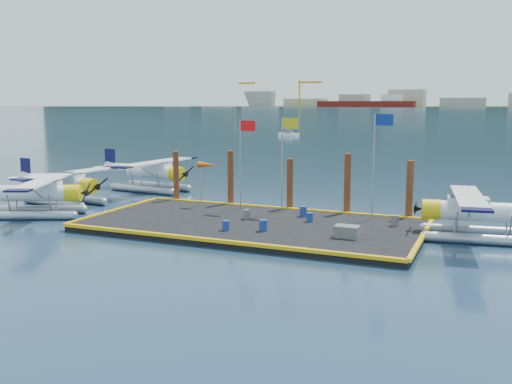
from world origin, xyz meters
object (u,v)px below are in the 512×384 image
drum_1 (263,225)px  crate (347,232)px  drum_3 (226,225)px  seaplane_b (67,186)px  windsock (207,166)px  flagpole_red (243,150)px  flagpole_blue (377,151)px  piling_1 (231,180)px  piling_4 (409,192)px  drum_0 (247,214)px  seaplane_c (154,174)px  drum_2 (310,217)px  seaplane_a (39,196)px  seaplane_d (475,214)px  piling_2 (290,186)px  drum_4 (395,221)px  piling_0 (176,178)px  piling_3 (347,186)px  drum_5 (303,211)px  flagpole_yellow (285,150)px

drum_1 → crate: crate is taller
drum_3 → seaplane_b: bearing=163.0°
windsock → flagpole_red: bearing=0.0°
drum_3 → flagpole_blue: flagpole_blue is taller
drum_1 → piling_1: (-5.51, 7.30, 1.38)m
seaplane_b → piling_4: bearing=105.3°
drum_0 → flagpole_blue: size_ratio=0.09×
drum_1 → windsock: (-6.54, 5.70, 2.51)m
seaplane_c → drum_2: bearing=68.6°
seaplane_a → piling_4: (23.09, 7.58, 0.56)m
drum_1 → flagpole_blue: size_ratio=0.10×
seaplane_d → flagpole_red: flagpole_red is taller
flagpole_red → piling_1: (-1.71, 1.60, -2.30)m
drum_0 → piling_2: (1.21, 4.62, 1.21)m
seaplane_a → flagpole_red: size_ratio=1.51×
drum_4 → crate: size_ratio=0.49×
drum_1 → piling_0: 12.45m
piling_3 → crate: bearing=-75.8°
drum_3 → crate: bearing=8.5°
seaplane_a → piling_2: 16.90m
flagpole_blue → piling_3: bearing=143.9°
drum_5 → seaplane_d: bearing=-3.7°
seaplane_c → flagpole_blue: flagpole_blue is taller
piling_2 → piling_3: bearing=0.0°
seaplane_b → drum_2: size_ratio=16.67×
piling_4 → seaplane_a: bearing=-161.8°
seaplane_b → flagpole_blue: 22.99m
seaplane_b → piling_2: bearing=108.9°
drum_4 → piling_4: 3.30m
flagpole_yellow → piling_1: (-4.70, 1.60, -2.41)m
drum_2 → piling_0: size_ratio=0.14×
flagpole_yellow → piling_3: 4.75m
drum_3 → piling_1: piling_1 is taller
crate → piling_2: (-5.76, 6.97, 1.18)m
drum_4 → flagpole_red: 11.16m
drum_4 → piling_2: piling_2 is taller
drum_4 → flagpole_yellow: 8.48m
drum_3 → drum_2: bearing=48.4°
seaplane_a → seaplane_c: 12.39m
seaplane_b → drum_5: size_ratio=14.32×
drum_1 → piling_0: (-10.01, 7.30, 1.28)m
piling_3 → seaplane_a: bearing=-158.3°
drum_0 → windsock: size_ratio=0.19×
drum_1 → drum_4: bearing=32.8°
crate → flagpole_blue: 6.69m
seaplane_c → drum_3: size_ratio=17.39×
seaplane_b → seaplane_c: (2.41, 8.01, 0.09)m
drum_3 → piling_4: piling_4 is taller
seaplane_d → drum_5: size_ratio=14.54×
flagpole_red → piling_4: 11.17m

